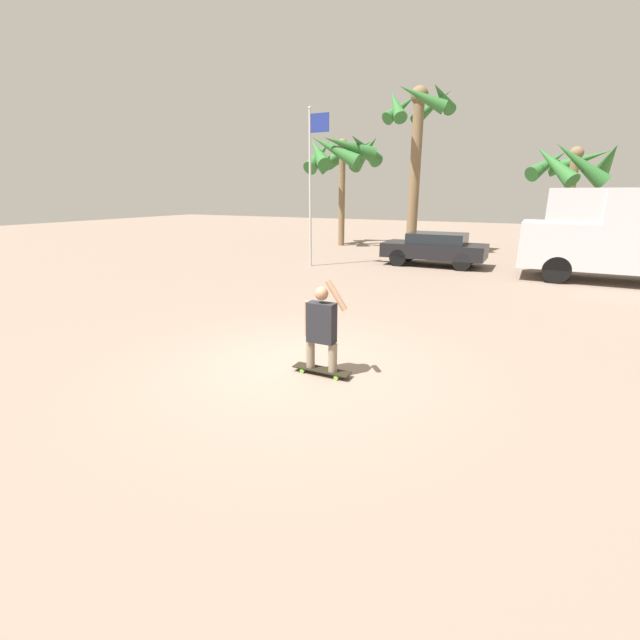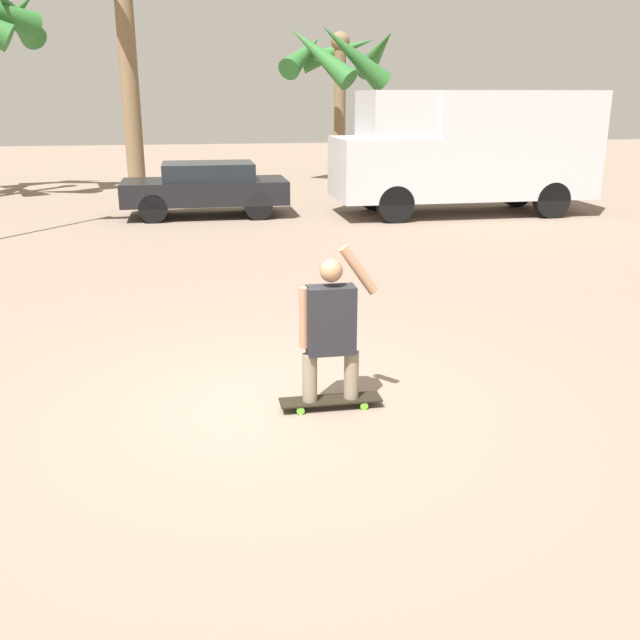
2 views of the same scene
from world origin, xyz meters
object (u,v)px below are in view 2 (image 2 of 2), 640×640
at_px(skateboard, 331,400).
at_px(palm_tree_near_van, 339,58).
at_px(person_skateboarder, 331,324).
at_px(parked_car_black, 206,187).
at_px(camper_van, 468,148).

xyz_separation_m(skateboard, palm_tree_near_van, (3.85, 18.28, 3.97)).
relative_size(person_skateboarder, parked_car_black, 0.37).
height_order(skateboard, camper_van, camper_van).
distance_m(parked_car_black, palm_tree_near_van, 8.70).
bearing_deg(camper_van, parked_car_black, 173.25).
bearing_deg(parked_car_black, camper_van, -6.75).
bearing_deg(skateboard, person_skateboarder, 180.00).
distance_m(skateboard, person_skateboarder, 0.77).
height_order(skateboard, person_skateboarder, person_skateboarder).
xyz_separation_m(person_skateboarder, camper_van, (5.62, 10.98, 0.79)).
relative_size(skateboard, parked_car_black, 0.24).
height_order(parked_car_black, palm_tree_near_van, palm_tree_near_van).
bearing_deg(skateboard, parked_car_black, 93.99).
relative_size(skateboard, camper_van, 0.15).
bearing_deg(palm_tree_near_van, skateboard, -101.89).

